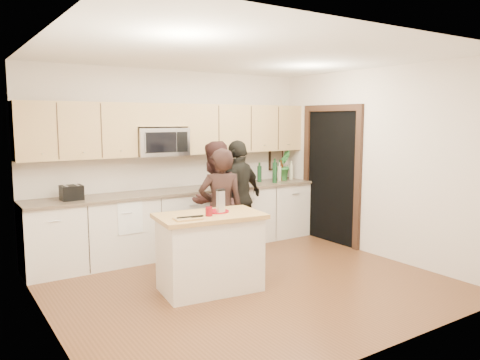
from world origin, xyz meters
TOP-DOWN VIEW (x-y plane):
  - floor at (0.00, 0.00)m, footprint 4.50×4.50m
  - room_shell at (0.00, 0.00)m, footprint 4.52×4.02m
  - back_cabinetry at (0.00, 1.69)m, footprint 4.50×0.66m
  - upper_cabinetry at (0.03, 1.83)m, footprint 4.50×0.33m
  - microwave at (-0.31, 1.80)m, footprint 0.76×0.41m
  - doorway at (2.23, 0.90)m, footprint 0.06×1.25m
  - framed_picture at (1.95, 1.98)m, footprint 0.30×0.03m
  - dish_towel at (-0.95, 1.50)m, footprint 0.34×0.60m
  - island at (-0.49, 0.07)m, footprint 1.28×0.84m
  - red_plate at (-0.36, 0.12)m, footprint 0.28×0.28m
  - box_grater at (-0.36, 0.02)m, footprint 0.10×0.07m
  - drink_glass at (-0.55, -0.02)m, footprint 0.08×0.08m
  - cutting_board at (-0.83, -0.06)m, footprint 0.31×0.23m
  - tongs at (-0.81, -0.07)m, footprint 0.30×0.06m
  - knife at (-0.89, -0.07)m, footprint 0.19×0.04m
  - toaster at (-1.62, 1.67)m, footprint 0.26×0.24m
  - bottle_cluster at (1.75, 1.68)m, footprint 0.74×0.29m
  - orchid at (1.90, 1.72)m, footprint 0.36×0.36m
  - woman_left at (-0.00, 0.62)m, footprint 0.69×0.58m
  - woman_center at (0.20, 1.13)m, footprint 0.98×0.87m
  - woman_right at (0.61, 1.13)m, footprint 1.06×0.74m

SIDE VIEW (x-z plane):
  - floor at x=0.00m, z-range 0.00..0.00m
  - island at x=-0.49m, z-range 0.00..0.90m
  - back_cabinetry at x=0.00m, z-range 0.00..0.94m
  - dish_towel at x=-0.95m, z-range 0.56..1.04m
  - woman_left at x=0.00m, z-range 0.00..1.61m
  - woman_center at x=0.20m, z-range 0.00..1.67m
  - woman_right at x=0.61m, z-range 0.00..1.68m
  - red_plate at x=-0.36m, z-range 0.90..0.92m
  - cutting_board at x=-0.83m, z-range 0.90..0.92m
  - knife at x=-0.89m, z-range 0.92..0.92m
  - tongs at x=-0.81m, z-range 0.92..0.94m
  - drink_glass at x=-0.55m, z-range 0.90..1.00m
  - toaster at x=-1.62m, z-range 0.94..1.13m
  - box_grater at x=-0.36m, z-range 0.92..1.18m
  - bottle_cluster at x=1.75m, z-range 0.91..1.31m
  - doorway at x=2.23m, z-range 0.06..2.26m
  - orchid at x=1.90m, z-range 0.94..1.46m
  - framed_picture at x=1.95m, z-range 1.09..1.47m
  - microwave at x=-0.31m, z-range 1.45..1.85m
  - room_shell at x=0.00m, z-range 0.38..3.09m
  - upper_cabinetry at x=0.03m, z-range 1.47..2.22m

